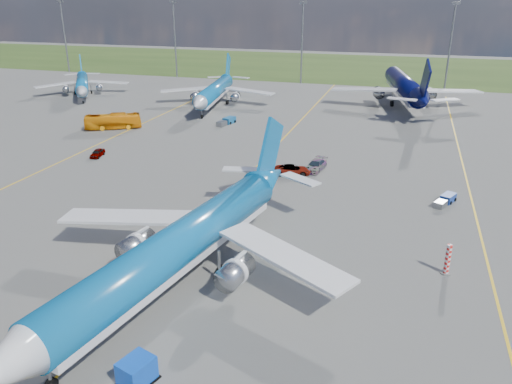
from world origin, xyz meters
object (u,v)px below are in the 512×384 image
(baggage_tug_c, at_px, (227,121))
(apron_bus, at_px, (113,121))
(warning_post, at_px, (448,259))
(bg_jet_n, at_px, (402,104))
(bg_jet_nnw, at_px, (215,106))
(service_car_c, at_px, (316,165))
(baggage_tug_w, at_px, (445,200))
(service_car_b, at_px, (292,170))
(bg_jet_nw, at_px, (84,96))
(main_airliner, at_px, (179,285))
(service_car_a, at_px, (97,153))
(uld_container, at_px, (137,371))

(baggage_tug_c, bearing_deg, apron_bus, -140.59)
(warning_post, bearing_deg, bg_jet_n, 94.56)
(apron_bus, height_order, baggage_tug_c, apron_bus)
(bg_jet_nnw, height_order, service_car_c, bg_jet_nnw)
(bg_jet_nnw, distance_m, baggage_tug_w, 67.42)
(bg_jet_n, relative_size, baggage_tug_w, 10.50)
(apron_bus, height_order, service_car_b, apron_bus)
(bg_jet_nw, bearing_deg, baggage_tug_c, -56.04)
(bg_jet_n, relative_size, main_airliner, 1.11)
(main_airliner, height_order, apron_bus, main_airliner)
(apron_bus, bearing_deg, service_car_c, -136.63)
(baggage_tug_w, bearing_deg, bg_jet_nw, 174.74)
(bg_jet_n, relative_size, service_car_a, 13.27)
(bg_jet_nw, relative_size, baggage_tug_w, 7.24)
(apron_bus, xyz_separation_m, service_car_b, (39.29, -15.67, -0.76))
(apron_bus, xyz_separation_m, service_car_c, (42.16, -12.74, -0.73))
(service_car_c, relative_size, baggage_tug_w, 1.14)
(warning_post, distance_m, bg_jet_nw, 108.33)
(bg_jet_nnw, distance_m, service_car_c, 49.48)
(bg_jet_nw, distance_m, baggage_tug_w, 99.05)
(service_car_a, xyz_separation_m, baggage_tug_w, (52.66, -4.16, -0.15))
(bg_jet_nw, xyz_separation_m, service_car_a, (33.65, -44.43, 0.61))
(uld_container, distance_m, service_car_c, 46.74)
(uld_container, relative_size, baggage_tug_w, 0.49)
(apron_bus, bearing_deg, bg_jet_n, -81.80)
(baggage_tug_w, height_order, baggage_tug_c, baggage_tug_c)
(bg_jet_nnw, height_order, baggage_tug_c, bg_jet_nnw)
(main_airliner, relative_size, service_car_c, 8.24)
(bg_jet_nnw, height_order, uld_container, bg_jet_nnw)
(warning_post, height_order, bg_jet_n, bg_jet_n)
(bg_jet_n, bearing_deg, bg_jet_nnw, 9.14)
(service_car_a, relative_size, service_car_b, 0.69)
(main_airliner, relative_size, baggage_tug_c, 7.78)
(apron_bus, relative_size, baggage_tug_c, 1.94)
(warning_post, height_order, service_car_c, warning_post)
(uld_container, height_order, baggage_tug_c, uld_container)
(warning_post, relative_size, baggage_tug_w, 0.66)
(service_car_a, bearing_deg, bg_jet_nnw, 74.03)
(bg_jet_nw, xyz_separation_m, apron_bus, (26.32, -27.96, 1.49))
(main_airliner, height_order, uld_container, main_airliner)
(apron_bus, distance_m, baggage_tug_c, 22.15)
(main_airliner, bearing_deg, service_car_c, 90.84)
(bg_jet_nnw, distance_m, service_car_a, 42.38)
(service_car_c, bearing_deg, bg_jet_nnw, 138.66)
(bg_jet_n, bearing_deg, baggage_tug_c, 32.07)
(bg_jet_nw, bearing_deg, service_car_c, -65.45)
(bg_jet_nw, distance_m, bg_jet_n, 80.37)
(warning_post, distance_m, service_car_a, 56.40)
(bg_jet_n, height_order, service_car_a, bg_jet_n)
(bg_jet_nw, xyz_separation_m, service_car_c, (68.47, -40.70, 0.76))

